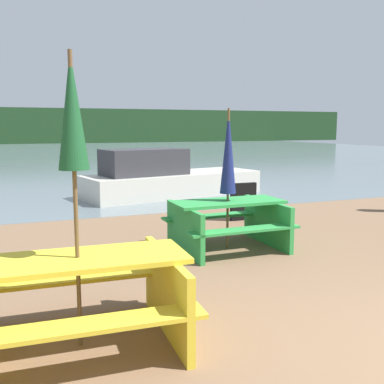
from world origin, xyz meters
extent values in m
cube|color=slate|center=(0.00, 32.13, 0.00)|extent=(60.00, 50.00, 0.00)
cube|color=#1E3D1E|center=(0.00, 52.13, 2.00)|extent=(80.00, 1.60, 4.00)
cube|color=yellow|center=(-2.98, 1.72, 0.75)|extent=(1.85, 0.78, 0.04)
cube|color=yellow|center=(-3.01, 1.17, 0.41)|extent=(1.83, 0.36, 0.04)
cube|color=yellow|center=(-2.96, 2.27, 0.41)|extent=(1.83, 0.36, 0.04)
cube|color=yellow|center=(-2.21, 1.68, 0.37)|extent=(0.13, 1.38, 0.73)
cube|color=green|center=(-0.46, 4.05, 0.72)|extent=(1.69, 0.71, 0.04)
cube|color=green|center=(-0.45, 3.50, 0.41)|extent=(1.69, 0.29, 0.04)
cube|color=green|center=(-0.46, 4.60, 0.41)|extent=(1.69, 0.29, 0.04)
cube|color=green|center=(-1.16, 4.05, 0.35)|extent=(0.08, 1.38, 0.70)
cube|color=green|center=(0.25, 4.06, 0.35)|extent=(0.08, 1.38, 0.70)
cylinder|color=brown|center=(-2.98, 1.72, 1.23)|extent=(0.04, 0.04, 2.45)
cone|color=#195128|center=(-2.98, 1.72, 1.98)|extent=(0.25, 0.25, 0.94)
cylinder|color=brown|center=(-0.46, 4.05, 1.06)|extent=(0.04, 0.04, 2.13)
cone|color=navy|center=(-0.46, 4.05, 1.49)|extent=(0.24, 0.24, 1.27)
cube|color=beige|center=(0.56, 9.54, 0.30)|extent=(5.10, 2.57, 0.61)
cube|color=#333338|center=(-0.30, 9.36, 0.95)|extent=(2.33, 1.54, 0.68)
cube|color=black|center=(0.77, 5.86, 0.38)|extent=(0.55, 0.08, 0.75)
camera|label=1|loc=(-3.42, -2.01, 1.85)|focal=42.00mm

